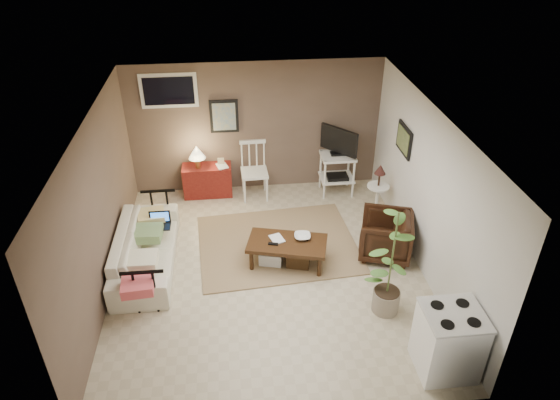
{
  "coord_description": "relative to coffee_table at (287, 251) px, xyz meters",
  "views": [
    {
      "loc": [
        -0.45,
        -5.78,
        4.79
      ],
      "look_at": [
        0.21,
        0.35,
        0.98
      ],
      "focal_mm": 32.0,
      "sensor_mm": 36.0,
      "label": 1
    }
  ],
  "objects": [
    {
      "name": "sofa_end_rails",
      "position": [
        -1.96,
        0.21,
        0.11
      ],
      "size": [
        0.56,
        2.08,
        0.7
      ],
      "primitive_type": null,
      "color": "black",
      "rests_on": "floor"
    },
    {
      "name": "potted_plant",
      "position": [
        1.2,
        -1.11,
        0.6
      ],
      "size": [
        0.4,
        0.4,
        1.59
      ],
      "color": "gray",
      "rests_on": "floor"
    },
    {
      "name": "armchair",
      "position": [
        1.52,
        0.08,
        0.14
      ],
      "size": [
        0.9,
        0.93,
        0.77
      ],
      "primitive_type": "imported",
      "rotation": [
        0.0,
        0.0,
        -1.89
      ],
      "color": "black",
      "rests_on": "floor"
    },
    {
      "name": "sofa_pillows",
      "position": [
        -2.03,
        -0.03,
        0.26
      ],
      "size": [
        0.4,
        1.98,
        0.14
      ],
      "primitive_type": null,
      "color": "#F5F0CB",
      "rests_on": "sofa"
    },
    {
      "name": "spindle_chair",
      "position": [
        -0.35,
        2.05,
        0.24
      ],
      "size": [
        0.48,
        0.48,
        1.04
      ],
      "color": "white",
      "rests_on": "floor"
    },
    {
      "name": "floor",
      "position": [
        -0.28,
        -0.09,
        -0.24
      ],
      "size": [
        5.0,
        5.0,
        0.0
      ],
      "primitive_type": "plane",
      "color": "#C1B293",
      "rests_on": "ground"
    },
    {
      "name": "bowl",
      "position": [
        0.24,
        0.07,
        0.29
      ],
      "size": [
        0.25,
        0.08,
        0.24
      ],
      "primitive_type": "imported",
      "rotation": [
        0.0,
        0.0,
        -0.08
      ],
      "color": "#3A260F",
      "rests_on": "coffee_table"
    },
    {
      "name": "side_table",
      "position": [
        1.69,
        1.15,
        0.37
      ],
      "size": [
        0.37,
        0.37,
        1.0
      ],
      "color": "white",
      "rests_on": "floor"
    },
    {
      "name": "book_console",
      "position": [
        -1.0,
        2.12,
        0.46
      ],
      "size": [
        0.18,
        0.07,
        0.25
      ],
      "primitive_type": "imported",
      "rotation": [
        0.0,
        0.0,
        0.28
      ],
      "color": "#3A260F",
      "rests_on": "red_console"
    },
    {
      "name": "rug",
      "position": [
        -0.09,
        0.5,
        -0.23
      ],
      "size": [
        2.6,
        2.14,
        0.02
      ],
      "primitive_type": "cube",
      "rotation": [
        0.0,
        0.0,
        0.08
      ],
      "color": "#997E59",
      "rests_on": "floor"
    },
    {
      "name": "coffee_table",
      "position": [
        0.0,
        0.0,
        0.0
      ],
      "size": [
        1.27,
        0.87,
        0.44
      ],
      "color": "#3A260F",
      "rests_on": "floor"
    },
    {
      "name": "art_right",
      "position": [
        1.95,
        0.96,
        1.28
      ],
      "size": [
        0.03,
        0.6,
        0.45
      ],
      "primitive_type": "cube",
      "color": "black"
    },
    {
      "name": "book_table",
      "position": [
        -0.22,
        0.05,
        0.29
      ],
      "size": [
        0.17,
        0.07,
        0.24
      ],
      "primitive_type": "imported",
      "rotation": [
        0.0,
        0.0,
        0.32
      ],
      "color": "#3A260F",
      "rests_on": "coffee_table"
    },
    {
      "name": "art_back",
      "position": [
        -0.83,
        2.39,
        1.21
      ],
      "size": [
        0.5,
        0.03,
        0.6
      ],
      "primitive_type": "cube",
      "color": "black"
    },
    {
      "name": "window",
      "position": [
        -1.73,
        2.39,
        1.71
      ],
      "size": [
        0.96,
        0.03,
        0.6
      ],
      "primitive_type": "cube",
      "color": "white"
    },
    {
      "name": "sofa",
      "position": [
        -2.08,
        0.21,
        0.16
      ],
      "size": [
        0.61,
        2.08,
        0.81
      ],
      "primitive_type": "imported",
      "rotation": [
        0.0,
        0.0,
        1.57
      ],
      "color": "beige",
      "rests_on": "floor"
    },
    {
      "name": "red_console",
      "position": [
        -1.21,
        2.19,
        0.11
      ],
      "size": [
        0.88,
        0.39,
        1.01
      ],
      "color": "maroon",
      "rests_on": "floor"
    },
    {
      "name": "laptop",
      "position": [
        -1.88,
        0.57,
        0.28
      ],
      "size": [
        0.32,
        0.23,
        0.22
      ],
      "color": "black",
      "rests_on": "sofa"
    },
    {
      "name": "stove",
      "position": [
        1.61,
        -2.11,
        0.19
      ],
      "size": [
        0.67,
        0.62,
        0.87
      ],
      "color": "white",
      "rests_on": "floor"
    },
    {
      "name": "tv_stand",
      "position": [
        1.17,
        2.01,
        0.44
      ],
      "size": [
        0.61,
        0.61,
        1.29
      ],
      "color": "white",
      "rests_on": "floor"
    }
  ]
}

